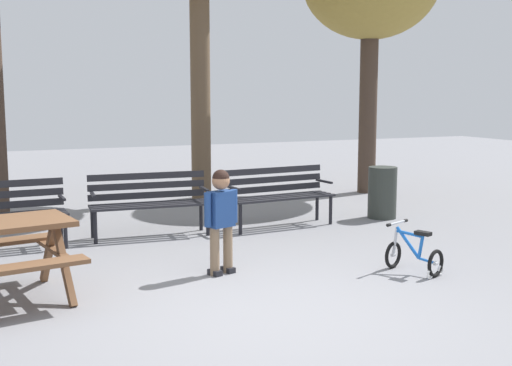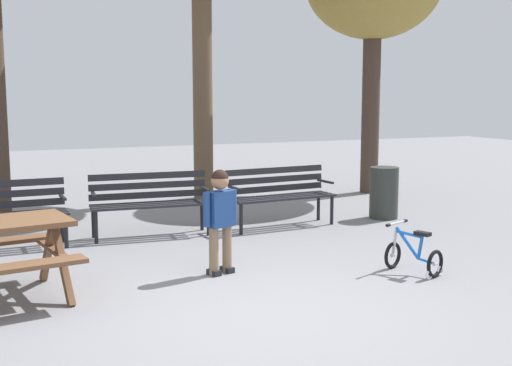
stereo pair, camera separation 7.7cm
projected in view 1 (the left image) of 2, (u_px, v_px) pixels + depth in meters
The scene contains 6 objects.
ground at pixel (261, 314), 5.76m from camera, with size 36.00×36.00×0.00m, color gray.
park_bench_left at pixel (149, 199), 8.84m from camera, with size 1.63×0.57×0.85m.
park_bench_right at pixel (278, 192), 9.48m from camera, with size 1.63×0.58×0.85m.
child_standing at pixel (221, 213), 6.94m from camera, with size 0.41×0.24×1.13m.
kids_bicycle at pixel (414, 255), 7.05m from camera, with size 0.53×0.63×0.54m.
trash_bin at pixel (382, 193), 10.11m from camera, with size 0.44×0.44×0.80m, color #2D332D.
Camera 1 is at (-2.28, -5.06, 1.94)m, focal length 45.80 mm.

